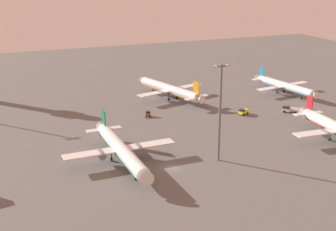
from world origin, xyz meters
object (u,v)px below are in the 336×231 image
at_px(fuel_truck, 290,109).
at_px(apron_light_west, 220,107).
at_px(maintenance_van, 243,112).
at_px(airplane_mid_apron, 284,86).
at_px(pushback_tug, 148,114).
at_px(airplane_terminal_side, 121,149).
at_px(airplane_far_stand, 170,89).

xyz_separation_m(fuel_truck, apron_light_west, (-47.59, -29.39, 14.72)).
relative_size(fuel_truck, apron_light_west, 0.22).
height_order(maintenance_van, fuel_truck, fuel_truck).
height_order(airplane_mid_apron, pushback_tug, airplane_mid_apron).
relative_size(airplane_mid_apron, fuel_truck, 5.87).
bearing_deg(airplane_terminal_side, apron_light_west, 159.72).
xyz_separation_m(airplane_terminal_side, airplane_far_stand, (39.01, 56.21, -0.06)).
bearing_deg(pushback_tug, fuel_truck, 4.58).
distance_m(fuel_truck, apron_light_west, 57.84).
height_order(airplane_terminal_side, pushback_tug, airplane_terminal_side).
height_order(fuel_truck, apron_light_west, apron_light_west).
xyz_separation_m(airplane_mid_apron, airplane_far_stand, (-49.93, 12.03, 0.51)).
bearing_deg(airplane_far_stand, pushback_tug, -146.96).
distance_m(airplane_far_stand, maintenance_van, 35.81).
relative_size(airplane_far_stand, maintenance_van, 8.94).
xyz_separation_m(airplane_mid_apron, maintenance_van, (-32.68, -19.22, -2.35)).
bearing_deg(airplane_far_stand, fuel_truck, -61.61).
height_order(maintenance_van, apron_light_west, apron_light_west).
distance_m(airplane_terminal_side, airplane_far_stand, 68.42).
relative_size(airplane_far_stand, fuel_truck, 6.61).
relative_size(airplane_terminal_side, fuel_truck, 6.80).
height_order(airplane_mid_apron, airplane_far_stand, airplane_far_stand).
bearing_deg(maintenance_van, airplane_terminal_side, 92.82).
bearing_deg(fuel_truck, apron_light_west, 171.92).
xyz_separation_m(airplane_mid_apron, apron_light_west, (-62.43, -53.61, 12.56)).
height_order(airplane_far_stand, fuel_truck, airplane_far_stand).
xyz_separation_m(airplane_terminal_side, pushback_tug, (21.93, 36.75, -3.02)).
distance_m(airplane_terminal_side, pushback_tug, 42.90).
distance_m(fuel_truck, pushback_tug, 54.81).
height_order(airplane_far_stand, pushback_tug, airplane_far_stand).
relative_size(maintenance_van, pushback_tug, 1.29).
relative_size(fuel_truck, pushback_tug, 1.75).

